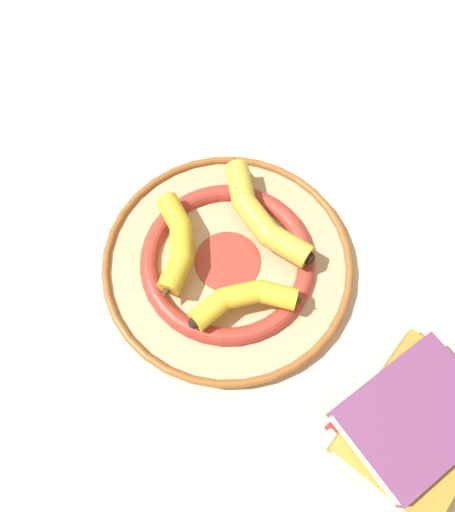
# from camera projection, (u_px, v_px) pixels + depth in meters

# --- Properties ---
(ground_plane) EXTENTS (2.80, 2.80, 0.00)m
(ground_plane) POSITION_uv_depth(u_px,v_px,m) (227.00, 237.00, 0.79)
(ground_plane) COLOR beige
(decorative_bowl) EXTENTS (0.38, 0.38, 0.03)m
(decorative_bowl) POSITION_uv_depth(u_px,v_px,m) (228.00, 262.00, 0.76)
(decorative_bowl) COLOR tan
(decorative_bowl) RESTS_ON ground_plane
(banana_a) EXTENTS (0.11, 0.21, 0.04)m
(banana_a) POSITION_uv_depth(u_px,v_px,m) (259.00, 214.00, 0.75)
(banana_a) COLOR gold
(banana_a) RESTS_ON decorative_bowl
(banana_b) EXTENTS (0.14, 0.13, 0.03)m
(banana_b) POSITION_uv_depth(u_px,v_px,m) (245.00, 299.00, 0.70)
(banana_b) COLOR yellow
(banana_b) RESTS_ON decorative_bowl
(banana_c) EXTENTS (0.15, 0.12, 0.03)m
(banana_c) POSITION_uv_depth(u_px,v_px,m) (177.00, 244.00, 0.73)
(banana_c) COLOR gold
(banana_c) RESTS_ON decorative_bowl
(book_stack) EXTENTS (0.22, 0.18, 0.09)m
(book_stack) POSITION_uv_depth(u_px,v_px,m) (413.00, 420.00, 0.63)
(book_stack) COLOR #AD2328
(book_stack) RESTS_ON ground_plane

